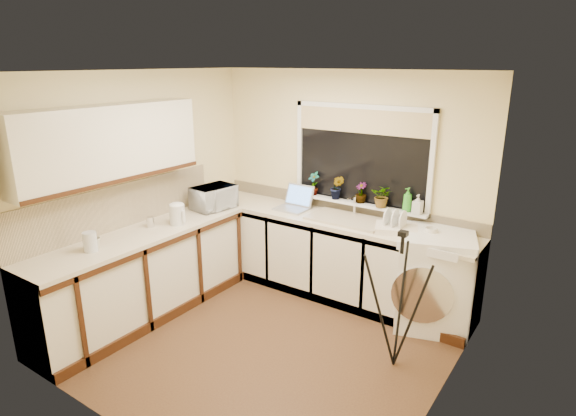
{
  "coord_description": "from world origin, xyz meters",
  "views": [
    {
      "loc": [
        2.42,
        -3.15,
        2.54
      ],
      "look_at": [
        -0.11,
        0.55,
        1.15
      ],
      "focal_mm": 29.87,
      "sensor_mm": 36.0,
      "label": 1
    }
  ],
  "objects_px": {
    "plant_d": "(382,196)",
    "laptop": "(295,203)",
    "soap_bottle_green": "(408,200)",
    "plant_b": "(337,187)",
    "plant_c": "(361,193)",
    "cup_back": "(431,233)",
    "tripod": "(398,301)",
    "dish_rack": "(396,229)",
    "soap_bottle_clear": "(418,204)",
    "washing_machine": "(434,280)",
    "plant_a": "(314,183)",
    "microwave": "(214,197)",
    "glass_jug": "(90,242)",
    "kettle": "(177,215)",
    "cup_left": "(95,243)",
    "steel_jar": "(150,222)"
  },
  "relations": [
    {
      "from": "glass_jug",
      "to": "plant_d",
      "type": "height_order",
      "value": "plant_d"
    },
    {
      "from": "kettle",
      "to": "plant_a",
      "type": "relative_size",
      "value": 0.77
    },
    {
      "from": "kettle",
      "to": "dish_rack",
      "type": "relative_size",
      "value": 0.51
    },
    {
      "from": "plant_a",
      "to": "plant_d",
      "type": "bearing_deg",
      "value": -0.95
    },
    {
      "from": "tripod",
      "to": "microwave",
      "type": "bearing_deg",
      "value": -170.34
    },
    {
      "from": "laptop",
      "to": "glass_jug",
      "type": "distance_m",
      "value": 2.26
    },
    {
      "from": "cup_left",
      "to": "steel_jar",
      "type": "bearing_deg",
      "value": 94.07
    },
    {
      "from": "plant_b",
      "to": "kettle",
      "type": "bearing_deg",
      "value": -131.64
    },
    {
      "from": "plant_c",
      "to": "cup_back",
      "type": "distance_m",
      "value": 0.92
    },
    {
      "from": "microwave",
      "to": "tripod",
      "type": "bearing_deg",
      "value": -91.93
    },
    {
      "from": "washing_machine",
      "to": "plant_c",
      "type": "distance_m",
      "value": 1.19
    },
    {
      "from": "laptop",
      "to": "tripod",
      "type": "xyz_separation_m",
      "value": [
        1.65,
        -0.93,
        -0.35
      ]
    },
    {
      "from": "glass_jug",
      "to": "microwave",
      "type": "relative_size",
      "value": 0.37
    },
    {
      "from": "laptop",
      "to": "dish_rack",
      "type": "relative_size",
      "value": 0.89
    },
    {
      "from": "laptop",
      "to": "plant_a",
      "type": "relative_size",
      "value": 1.35
    },
    {
      "from": "plant_b",
      "to": "cup_left",
      "type": "height_order",
      "value": "plant_b"
    },
    {
      "from": "steel_jar",
      "to": "plant_d",
      "type": "distance_m",
      "value": 2.42
    },
    {
      "from": "tripod",
      "to": "soap_bottle_clear",
      "type": "relative_size",
      "value": 6.23
    },
    {
      "from": "glass_jug",
      "to": "steel_jar",
      "type": "xyz_separation_m",
      "value": [
        -0.08,
        0.74,
        -0.03
      ]
    },
    {
      "from": "laptop",
      "to": "plant_a",
      "type": "xyz_separation_m",
      "value": [
        0.16,
        0.16,
        0.22
      ]
    },
    {
      "from": "washing_machine",
      "to": "microwave",
      "type": "relative_size",
      "value": 2.0
    },
    {
      "from": "kettle",
      "to": "cup_back",
      "type": "height_order",
      "value": "kettle"
    },
    {
      "from": "glass_jug",
      "to": "cup_back",
      "type": "height_order",
      "value": "glass_jug"
    },
    {
      "from": "dish_rack",
      "to": "plant_b",
      "type": "distance_m",
      "value": 0.88
    },
    {
      "from": "kettle",
      "to": "plant_b",
      "type": "relative_size",
      "value": 0.77
    },
    {
      "from": "microwave",
      "to": "plant_d",
      "type": "bearing_deg",
      "value": -61.71
    },
    {
      "from": "laptop",
      "to": "dish_rack",
      "type": "height_order",
      "value": "laptop"
    },
    {
      "from": "plant_c",
      "to": "cup_back",
      "type": "bearing_deg",
      "value": -14.68
    },
    {
      "from": "washing_machine",
      "to": "plant_a",
      "type": "xyz_separation_m",
      "value": [
        -1.53,
        0.23,
        0.71
      ]
    },
    {
      "from": "soap_bottle_green",
      "to": "cup_back",
      "type": "xyz_separation_m",
      "value": [
        0.34,
        -0.21,
        -0.23
      ]
    },
    {
      "from": "dish_rack",
      "to": "plant_a",
      "type": "relative_size",
      "value": 1.52
    },
    {
      "from": "plant_d",
      "to": "laptop",
      "type": "bearing_deg",
      "value": -171.93
    },
    {
      "from": "plant_d",
      "to": "cup_back",
      "type": "xyz_separation_m",
      "value": [
        0.61,
        -0.2,
        -0.22
      ]
    },
    {
      "from": "glass_jug",
      "to": "steel_jar",
      "type": "bearing_deg",
      "value": 95.83
    },
    {
      "from": "microwave",
      "to": "plant_c",
      "type": "relative_size",
      "value": 2.12
    },
    {
      "from": "washing_machine",
      "to": "cup_left",
      "type": "bearing_deg",
      "value": -159.01
    },
    {
      "from": "tripod",
      "to": "cup_back",
      "type": "xyz_separation_m",
      "value": [
        -0.04,
        0.87,
        0.33
      ]
    },
    {
      "from": "dish_rack",
      "to": "glass_jug",
      "type": "bearing_deg",
      "value": -156.96
    },
    {
      "from": "plant_a",
      "to": "plant_b",
      "type": "relative_size",
      "value": 1.0
    },
    {
      "from": "plant_a",
      "to": "tripod",
      "type": "bearing_deg",
      "value": -35.95
    },
    {
      "from": "soap_bottle_green",
      "to": "plant_b",
      "type": "bearing_deg",
      "value": -179.14
    },
    {
      "from": "soap_bottle_green",
      "to": "soap_bottle_clear",
      "type": "height_order",
      "value": "soap_bottle_green"
    },
    {
      "from": "glass_jug",
      "to": "soap_bottle_clear",
      "type": "bearing_deg",
      "value": 45.99
    },
    {
      "from": "glass_jug",
      "to": "plant_d",
      "type": "xyz_separation_m",
      "value": [
        1.8,
        2.26,
        0.18
      ]
    },
    {
      "from": "tripod",
      "to": "plant_d",
      "type": "distance_m",
      "value": 1.37
    },
    {
      "from": "dish_rack",
      "to": "steel_jar",
      "type": "xyz_separation_m",
      "value": [
        -2.14,
        -1.29,
        0.02
      ]
    },
    {
      "from": "kettle",
      "to": "tripod",
      "type": "bearing_deg",
      "value": 5.69
    },
    {
      "from": "microwave",
      "to": "plant_a",
      "type": "xyz_separation_m",
      "value": [
        0.92,
        0.7,
        0.15
      ]
    },
    {
      "from": "laptop",
      "to": "plant_b",
      "type": "xyz_separation_m",
      "value": [
        0.46,
        0.14,
        0.22
      ]
    },
    {
      "from": "dish_rack",
      "to": "soap_bottle_clear",
      "type": "distance_m",
      "value": 0.34
    }
  ]
}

